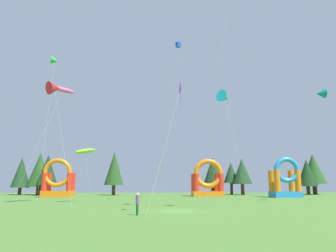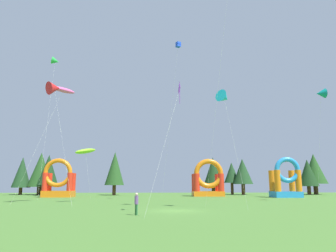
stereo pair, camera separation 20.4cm
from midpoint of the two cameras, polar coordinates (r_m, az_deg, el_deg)
ground_plane at (r=30.03m, az=1.46°, el=-15.17°), size 120.00×120.00×0.00m
kite_cyan_delta at (r=34.36m, az=10.33°, el=5.09°), size 2.59×2.79×12.39m
kite_pink_parafoil at (r=45.55m, az=-18.36°, el=6.22°), size 5.73×5.69×15.64m
kite_lime_parafoil at (r=44.76m, az=-14.65°, el=-4.45°), size 3.12×2.85×7.58m
kite_red_delta at (r=43.54m, az=-19.81°, el=6.48°), size 5.36×5.24×15.70m
kite_purple_diamond at (r=28.24m, az=2.45°, el=6.63°), size 3.12×3.49×11.32m
kite_teal_delta at (r=50.30m, az=26.11°, el=5.32°), size 1.37×4.34×15.94m
kite_green_delta at (r=67.82m, az=-19.69°, el=11.03°), size 2.97×10.80×27.47m
kite_blue_box at (r=50.34m, az=1.98°, el=14.39°), size 2.83×5.13×24.14m
person_left_edge at (r=26.05m, az=-5.52°, el=-13.55°), size 0.43×0.43×1.76m
inflatable_blue_arch at (r=64.58m, az=7.38°, el=-10.13°), size 6.10×4.40×7.39m
inflatable_red_slide at (r=62.47m, az=20.73°, el=-9.50°), size 4.93×3.88×7.30m
inflatable_orange_dome at (r=63.19m, az=-19.19°, el=-9.76°), size 5.53×3.53×7.15m
tree_row_2 at (r=79.99m, az=-24.92°, el=-7.62°), size 4.14×4.14×8.57m
tree_row_3 at (r=78.21m, az=-22.06°, el=-7.36°), size 5.42×5.42×9.55m
tree_row_4 at (r=73.77m, az=-20.83°, el=-7.47°), size 4.40×4.40×8.73m
tree_row_5 at (r=71.18m, az=-9.57°, el=-7.63°), size 4.25×4.25×9.48m
tree_row_6 at (r=76.69m, az=8.27°, el=-8.30°), size 4.89×4.89×8.74m
tree_row_7 at (r=76.14m, az=11.56°, el=-8.33°), size 3.58×3.58×7.43m
tree_row_8 at (r=74.52m, az=13.47°, el=-8.04°), size 4.52×4.52×8.15m
tree_row_9 at (r=80.38m, az=24.11°, el=-7.78°), size 4.59×4.59×8.04m
tree_row_10 at (r=82.51m, az=25.08°, el=-7.07°), size 5.57×5.57×9.46m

